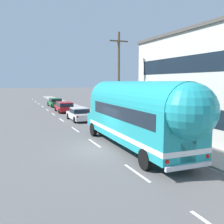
# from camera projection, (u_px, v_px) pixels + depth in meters

# --- Properties ---
(ground_plane) EXTENTS (300.00, 300.00, 0.00)m
(ground_plane) POSITION_uv_depth(u_px,v_px,m) (103.00, 149.00, 15.49)
(ground_plane) COLOR #565454
(lane_markings) EXTENTS (3.67, 80.00, 0.01)m
(lane_markings) POSITION_uv_depth(u_px,v_px,m) (83.00, 118.00, 28.26)
(lane_markings) COLOR silver
(lane_markings) RESTS_ON ground
(sidewalk_slab) EXTENTS (2.19, 90.00, 0.15)m
(sidewalk_slab) POSITION_uv_depth(u_px,v_px,m) (111.00, 120.00, 26.41)
(sidewalk_slab) COLOR gray
(sidewalk_slab) RESTS_ON ground
(utility_pole) EXTENTS (1.80, 0.24, 8.50)m
(utility_pole) POSITION_uv_depth(u_px,v_px,m) (119.00, 78.00, 23.10)
(utility_pole) COLOR brown
(utility_pole) RESTS_ON ground
(painted_bus) EXTENTS (2.70, 12.51, 4.12)m
(painted_bus) POSITION_uv_depth(u_px,v_px,m) (138.00, 112.00, 14.78)
(painted_bus) COLOR teal
(painted_bus) RESTS_ON ground
(car_lead) EXTENTS (1.95, 4.30, 1.37)m
(car_lead) POSITION_uv_depth(u_px,v_px,m) (79.00, 114.00, 26.61)
(car_lead) COLOR silver
(car_lead) RESTS_ON ground
(car_second) EXTENTS (2.01, 4.39, 1.37)m
(car_second) POSITION_uv_depth(u_px,v_px,m) (64.00, 106.00, 33.89)
(car_second) COLOR #A5191E
(car_second) RESTS_ON ground
(car_third) EXTENTS (2.03, 4.62, 1.37)m
(car_third) POSITION_uv_depth(u_px,v_px,m) (55.00, 102.00, 41.37)
(car_third) COLOR #196633
(car_third) RESTS_ON ground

